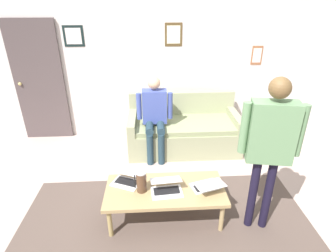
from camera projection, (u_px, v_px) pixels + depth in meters
ground_plane at (176, 213)px, 3.22m from camera, size 7.68×7.68×0.00m
area_rug at (166, 223)px, 3.07m from camera, size 3.31×1.66×0.01m
back_wall at (166, 60)px, 4.62m from camera, size 7.04×0.11×2.70m
interior_door at (40, 83)px, 4.56m from camera, size 0.82×0.09×2.05m
couch at (183, 130)px, 4.52m from camera, size 1.80×0.87×0.88m
coffee_table at (165, 192)px, 3.01m from camera, size 1.33×0.61×0.41m
laptop_left at (166, 188)px, 2.94m from camera, size 0.36×0.32×0.15m
laptop_center at (207, 186)px, 2.97m from camera, size 0.38×0.38×0.12m
laptop_right at (127, 179)px, 3.08m from camera, size 0.39×0.37×0.15m
french_press at (141, 181)px, 2.91m from camera, size 0.13×0.11×0.28m
person_standing at (270, 140)px, 2.58m from camera, size 0.60×0.27×1.71m
person_seated at (155, 113)px, 4.11m from camera, size 0.55×0.51×1.28m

